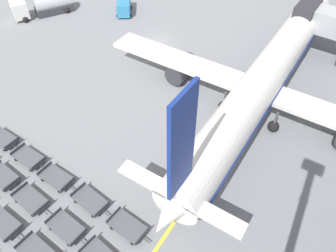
{
  "coord_description": "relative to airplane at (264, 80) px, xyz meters",
  "views": [
    {
      "loc": [
        23.49,
        -33.94,
        25.21
      ],
      "look_at": [
        11.22,
        -14.78,
        1.76
      ],
      "focal_mm": 35.0,
      "sensor_mm": 36.0,
      "label": 1
    }
  ],
  "objects": [
    {
      "name": "airplane",
      "position": [
        0.0,
        0.0,
        0.0
      ],
      "size": [
        37.62,
        42.24,
        14.21
      ],
      "color": "white",
      "rests_on": "ground_plane"
    },
    {
      "name": "baggage_dolly_row_mid_b_col_b",
      "position": [
        -15.72,
        -22.56,
        -2.91
      ],
      "size": [
        3.94,
        2.01,
        0.92
      ],
      "color": "#515459",
      "rests_on": "ground_plane"
    },
    {
      "name": "baggage_dolly_row_mid_b_col_c",
      "position": [
        -11.67,
        -22.86,
        -2.91
      ],
      "size": [
        3.94,
        2.01,
        0.92
      ],
      "color": "#515459",
      "rests_on": "ground_plane"
    },
    {
      "name": "baggage_dolly_row_mid_b_col_d",
      "position": [
        -7.25,
        -23.07,
        -2.91
      ],
      "size": [
        3.94,
        2.01,
        0.92
      ],
      "color": "#515459",
      "rests_on": "ground_plane"
    },
    {
      "name": "fuel_tanker_primary",
      "position": [
        -36.73,
        2.14,
        -2.13
      ],
      "size": [
        6.66,
        9.18,
        2.92
      ],
      "color": "white",
      "rests_on": "ground_plane"
    },
    {
      "name": "ground_plane",
      "position": [
        -17.05,
        4.76,
        -3.4
      ],
      "size": [
        500.0,
        500.0,
        0.0
      ],
      "primitive_type": "plane",
      "color": "gray"
    },
    {
      "name": "service_van",
      "position": [
        -26.4,
        9.07,
        -2.23
      ],
      "size": [
        4.18,
        4.79,
        2.15
      ],
      "color": "teal",
      "rests_on": "ground_plane"
    },
    {
      "name": "baggage_dolly_row_far_col_b",
      "position": [
        -15.51,
        -19.78,
        -2.91
      ],
      "size": [
        3.91,
        1.9,
        0.92
      ],
      "color": "#515459",
      "rests_on": "ground_plane"
    },
    {
      "name": "baggage_dolly_row_far_col_c",
      "position": [
        -11.51,
        -20.02,
        -2.91
      ],
      "size": [
        3.91,
        1.9,
        0.92
      ],
      "color": "#515459",
      "rests_on": "ground_plane"
    },
    {
      "name": "baggage_dolly_row_far_col_e",
      "position": [
        -3.1,
        -20.31,
        -2.91
      ],
      "size": [
        3.93,
        1.97,
        0.92
      ],
      "color": "#515459",
      "rests_on": "ground_plane"
    },
    {
      "name": "stand_guidance_stripe",
      "position": [
        -0.28,
        -8.86,
        -3.39
      ],
      "size": [
        0.38,
        36.09,
        0.01
      ],
      "color": "yellow",
      "rests_on": "ground_plane"
    },
    {
      "name": "baggage_dolly_row_far_col_d",
      "position": [
        -7.3,
        -20.14,
        -2.91
      ],
      "size": [
        3.96,
        2.06,
        0.92
      ],
      "color": "#515459",
      "rests_on": "ground_plane"
    },
    {
      "name": "baggage_dolly_row_mid_a_col_c",
      "position": [
        -11.82,
        -25.62,
        -2.91
      ],
      "size": [
        3.92,
        1.93,
        0.92
      ],
      "color": "#515459",
      "rests_on": "ground_plane"
    },
    {
      "name": "baggage_dolly_row_far_col_a",
      "position": [
        -19.68,
        -19.52,
        -2.91
      ],
      "size": [
        3.9,
        1.88,
        0.92
      ],
      "color": "#515459",
      "rests_on": "ground_plane"
    }
  ]
}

